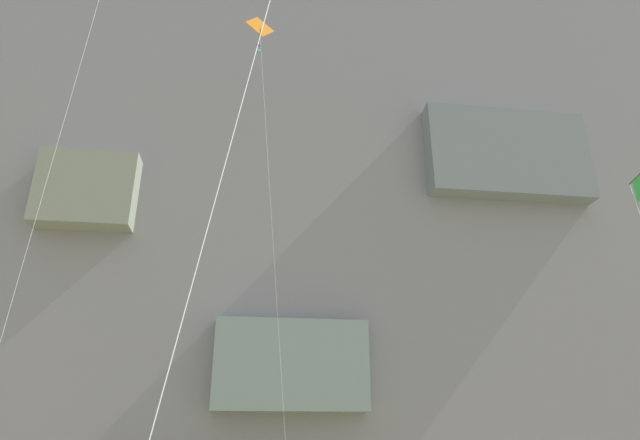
% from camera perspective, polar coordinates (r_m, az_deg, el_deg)
% --- Properties ---
extents(cliff_face, '(180.00, 26.87, 71.65)m').
position_cam_1_polar(cliff_face, '(65.55, -3.56, 7.56)').
color(cliff_face, gray).
rests_on(cliff_face, ground).
extents(kite_diamond_front_field, '(4.05, 5.28, 35.71)m').
position_cam_1_polar(kite_diamond_front_field, '(45.95, -6.46, 19.29)').
color(kite_diamond_front_field, orange).
rests_on(kite_diamond_front_field, ground).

